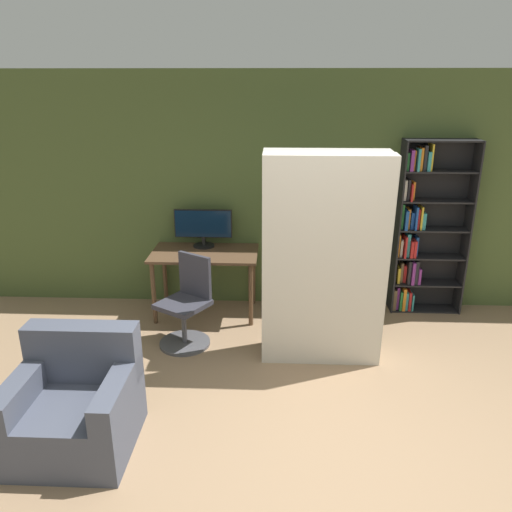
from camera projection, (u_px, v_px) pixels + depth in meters
ground_plane at (332, 477)px, 3.43m from camera, size 16.00×16.00×0.00m
wall_back at (313, 194)px, 5.71m from camera, size 8.00×0.06×2.70m
desk at (205, 260)px, 5.64m from camera, size 1.19×0.69×0.75m
monitor at (203, 226)px, 5.72m from camera, size 0.66×0.24×0.44m
office_chair at (187, 309)px, 5.08m from camera, size 0.61×0.61×0.93m
bookshelf at (422, 231)px, 5.67m from camera, size 0.80×0.27×1.99m
mattress_near at (325, 265)px, 4.51m from camera, size 1.13×0.29×2.01m
mattress_far at (323, 256)px, 4.72m from camera, size 1.13×0.24×2.01m
armchair at (76, 405)px, 3.68m from camera, size 0.85×0.80×0.85m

